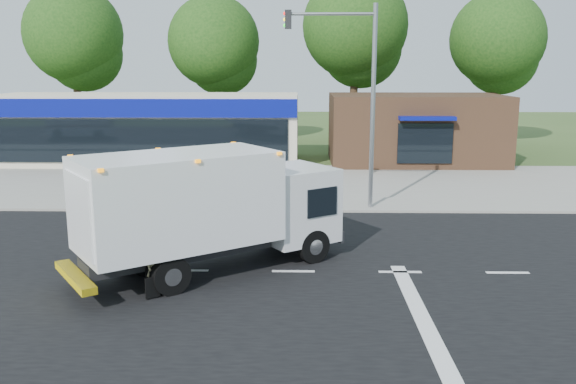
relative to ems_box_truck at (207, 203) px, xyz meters
name	(u,v)px	position (x,y,z in m)	size (l,w,h in m)	color
ground	(293,272)	(2.38, 0.02, -1.98)	(120.00, 120.00, 0.00)	#385123
road_asphalt	(293,272)	(2.38, 0.02, -1.97)	(60.00, 14.00, 0.02)	black
sidewalk	(296,204)	(2.38, 8.22, -1.92)	(60.00, 2.40, 0.12)	gray
parking_apron	(297,180)	(2.38, 14.02, -1.97)	(60.00, 9.00, 0.02)	gray
lane_markings	(345,289)	(3.73, -1.33, -1.96)	(55.20, 7.00, 0.01)	silver
ems_box_truck	(207,203)	(0.00, 0.00, 0.00)	(7.70, 6.40, 3.43)	black
emergency_worker	(157,262)	(-1.03, -1.72, -1.14)	(0.70, 0.63, 1.71)	tan
retail_strip_mall	(147,128)	(-6.62, 19.95, 0.03)	(18.00, 6.20, 4.00)	beige
brown_storefront	(415,129)	(9.38, 20.00, 0.02)	(10.00, 6.70, 4.00)	#382316
traffic_signal_pole	(357,86)	(4.73, 7.62, 2.94)	(3.51, 0.25, 8.00)	gray
background_trees	(286,41)	(1.54, 28.19, 5.40)	(36.77, 7.39, 12.10)	#332114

